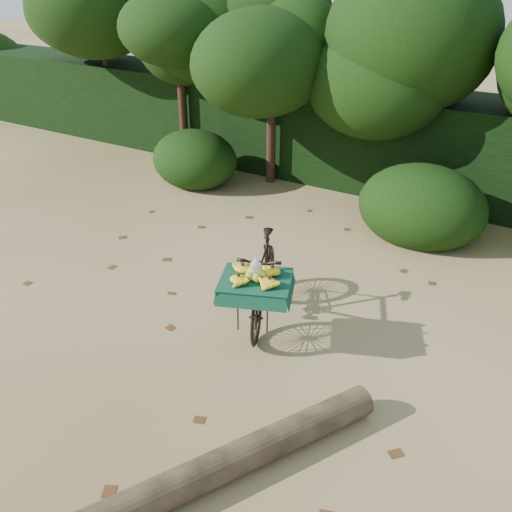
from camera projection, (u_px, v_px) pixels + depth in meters
The scene contains 7 objects.
ground at pixel (176, 344), 6.26m from camera, with size 80.00×80.00×0.00m, color tan.
vendor_bicycle at pixel (263, 280), 6.49m from camera, with size 1.27×1.90×1.07m.
fallen_log at pixel (170, 490), 4.35m from camera, with size 0.29×0.29×4.04m, color brown.
hedge_backdrop at pixel (379, 138), 10.56m from camera, with size 26.00×1.80×1.80m, color black.
tree_row at pixel (335, 83), 9.74m from camera, with size 14.50×2.00×4.00m, color black, non-canonical shape.
bush_clumps at pixel (362, 198), 9.04m from camera, with size 8.80×1.70×0.90m, color black, non-canonical shape.
leaf_litter at pixel (210, 316), 6.75m from camera, with size 7.00×7.30×0.01m, color #512F15, non-canonical shape.
Camera 1 is at (3.44, -3.80, 3.86)m, focal length 38.00 mm.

